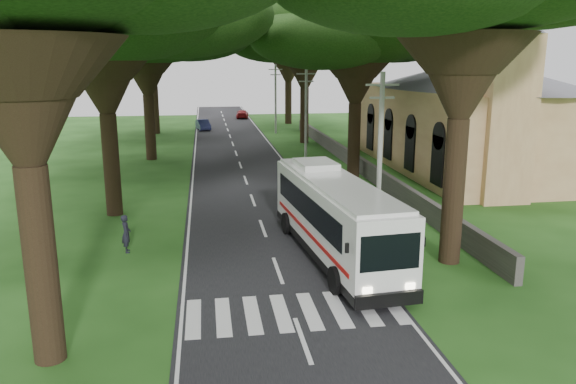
{
  "coord_description": "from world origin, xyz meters",
  "views": [
    {
      "loc": [
        -2.8,
        -19.73,
        8.57
      ],
      "look_at": [
        1.14,
        6.8,
        2.2
      ],
      "focal_mm": 35.0,
      "sensor_mm": 36.0,
      "label": 1
    }
  ],
  "objects": [
    {
      "name": "ground",
      "position": [
        0.0,
        0.0,
        0.0
      ],
      "size": [
        140.0,
        140.0,
        0.0
      ],
      "primitive_type": "plane",
      "color": "#1C4513",
      "rests_on": "ground"
    },
    {
      "name": "pedestrian",
      "position": [
        -6.49,
        5.33,
        0.87
      ],
      "size": [
        0.53,
        0.7,
        1.75
      ],
      "primitive_type": "imported",
      "rotation": [
        0.0,
        0.0,
        1.75
      ],
      "color": "black",
      "rests_on": "ground"
    },
    {
      "name": "pole_near",
      "position": [
        5.5,
        6.0,
        4.18
      ],
      "size": [
        1.6,
        0.24,
        8.0
      ],
      "color": "gray",
      "rests_on": "ground"
    },
    {
      "name": "road",
      "position": [
        0.0,
        25.0,
        0.01
      ],
      "size": [
        8.0,
        120.0,
        0.04
      ],
      "primitive_type": "cube",
      "color": "black",
      "rests_on": "ground"
    },
    {
      "name": "coach_bus",
      "position": [
        2.69,
        3.42,
        1.88
      ],
      "size": [
        3.61,
        12.04,
        3.5
      ],
      "rotation": [
        0.0,
        0.0,
        0.09
      ],
      "color": "white",
      "rests_on": "ground"
    },
    {
      "name": "distant_car_b",
      "position": [
        -3.0,
        50.44,
        0.66
      ],
      "size": [
        1.99,
        4.02,
        1.27
      ],
      "primitive_type": "imported",
      "rotation": [
        0.0,
        0.0,
        0.18
      ],
      "color": "#22264F",
      "rests_on": "road"
    },
    {
      "name": "property_wall",
      "position": [
        9.0,
        24.0,
        0.6
      ],
      "size": [
        0.35,
        50.0,
        1.2
      ],
      "primitive_type": "cube",
      "color": "#383533",
      "rests_on": "ground"
    },
    {
      "name": "tree_r_midb",
      "position": [
        7.5,
        38.0,
        11.43
      ],
      "size": [
        14.92,
        14.92,
        14.7
      ],
      "color": "black",
      "rests_on": "ground"
    },
    {
      "name": "pole_mid",
      "position": [
        5.5,
        26.0,
        4.18
      ],
      "size": [
        1.6,
        0.24,
        8.0
      ],
      "color": "gray",
      "rests_on": "ground"
    },
    {
      "name": "tree_r_mida",
      "position": [
        8.0,
        20.0,
        10.97
      ],
      "size": [
        14.16,
        14.16,
        14.09
      ],
      "color": "black",
      "rests_on": "ground"
    },
    {
      "name": "church",
      "position": [
        17.86,
        21.55,
        4.91
      ],
      "size": [
        14.0,
        24.0,
        11.6
      ],
      "color": "tan",
      "rests_on": "ground"
    },
    {
      "name": "pole_far",
      "position": [
        5.5,
        46.0,
        4.18
      ],
      "size": [
        1.6,
        0.24,
        8.0
      ],
      "color": "gray",
      "rests_on": "ground"
    },
    {
      "name": "distant_car_c",
      "position": [
        2.78,
        63.94,
        0.63
      ],
      "size": [
        2.12,
        4.29,
        1.2
      ],
      "primitive_type": "imported",
      "rotation": [
        0.0,
        0.0,
        3.03
      ],
      "color": "maroon",
      "rests_on": "road"
    },
    {
      "name": "tree_l_mida",
      "position": [
        -8.0,
        12.0,
        11.49
      ],
      "size": [
        15.61,
        15.61,
        14.89
      ],
      "color": "black",
      "rests_on": "ground"
    },
    {
      "name": "tree_r_far",
      "position": [
        8.5,
        56.0,
        11.1
      ],
      "size": [
        12.95,
        12.95,
        14.01
      ],
      "color": "black",
      "rests_on": "ground"
    },
    {
      "name": "tree_l_midb",
      "position": [
        -7.5,
        30.0,
        11.29
      ],
      "size": [
        15.66,
        15.66,
        14.69
      ],
      "color": "black",
      "rests_on": "ground"
    },
    {
      "name": "crosswalk",
      "position": [
        0.0,
        -2.0,
        0.0
      ],
      "size": [
        8.0,
        3.0,
        0.01
      ],
      "primitive_type": "cube",
      "color": "silver",
      "rests_on": "ground"
    },
    {
      "name": "tree_l_far",
      "position": [
        -8.5,
        48.0,
        11.13
      ],
      "size": [
        14.48,
        14.48,
        14.32
      ],
      "color": "black",
      "rests_on": "ground"
    }
  ]
}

